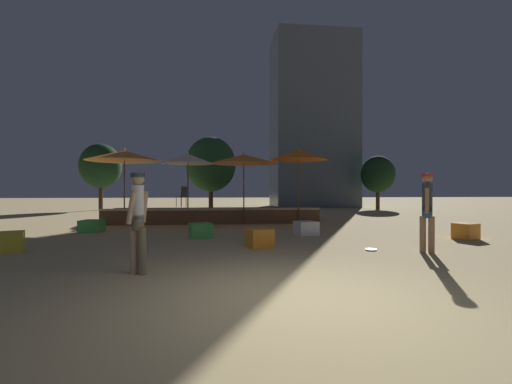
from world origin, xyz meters
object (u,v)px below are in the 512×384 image
at_px(bistro_chair_0, 183,195).
at_px(background_tree_0, 211,164).
at_px(patio_umbrella_1, 188,159).
at_px(frisbee_disc, 371,250).
at_px(background_tree_2, 378,174).
at_px(patio_umbrella_0, 124,156).
at_px(cube_seat_2, 92,226).
at_px(patio_umbrella_2, 298,155).
at_px(person_1, 427,208).
at_px(cube_seat_3, 259,238).
at_px(cube_seat_5, 11,242).
at_px(background_tree_1, 101,166).
at_px(bistro_chair_1, 137,195).
at_px(cube_seat_0, 306,228).
at_px(cube_seat_1, 201,230).
at_px(patio_umbrella_3, 244,159).
at_px(person_2, 138,217).
at_px(cube_seat_4, 466,231).

xyz_separation_m(bistro_chair_0, background_tree_0, (1.07, 6.27, 1.80)).
height_order(patio_umbrella_1, frisbee_disc, patio_umbrella_1).
height_order(bistro_chair_0, background_tree_2, background_tree_2).
relative_size(patio_umbrella_0, patio_umbrella_1, 1.04).
xyz_separation_m(patio_umbrella_0, cube_seat_2, (-0.46, -2.17, -2.55)).
relative_size(patio_umbrella_2, person_1, 1.80).
relative_size(cube_seat_2, person_1, 0.41).
xyz_separation_m(cube_seat_2, person_1, (8.77, -4.75, 0.80)).
xyz_separation_m(bistro_chair_0, background_tree_2, (13.39, 9.20, 1.38)).
xyz_separation_m(cube_seat_2, cube_seat_3, (5.18, -3.62, 0.03)).
distance_m(patio_umbrella_0, patio_umbrella_1, 2.48).
height_order(patio_umbrella_0, cube_seat_5, patio_umbrella_0).
bearing_deg(bistro_chair_0, background_tree_1, -108.94).
distance_m(bistro_chair_0, bistro_chair_1, 1.91).
bearing_deg(background_tree_0, cube_seat_0, -74.03).
relative_size(cube_seat_2, background_tree_1, 0.16).
bearing_deg(cube_seat_1, background_tree_2, 49.34).
height_order(patio_umbrella_3, person_2, patio_umbrella_3).
xyz_separation_m(person_2, background_tree_2, (13.12, 18.64, 1.64)).
distance_m(patio_umbrella_1, bistro_chair_0, 1.94).
height_order(patio_umbrella_0, cube_seat_4, patio_umbrella_0).
bearing_deg(patio_umbrella_3, patio_umbrella_2, 1.25).
height_order(patio_umbrella_0, bistro_chair_0, patio_umbrella_0).
bearing_deg(cube_seat_5, cube_seat_1, 25.68).
bearing_deg(patio_umbrella_3, person_1, -62.25).
height_order(patio_umbrella_2, cube_seat_5, patio_umbrella_2).
xyz_separation_m(patio_umbrella_1, bistro_chair_1, (-2.23, 1.00, -1.46)).
height_order(cube_seat_4, person_2, person_2).
distance_m(patio_umbrella_2, cube_seat_3, 6.69).
relative_size(cube_seat_2, cube_seat_5, 1.20).
distance_m(cube_seat_1, background_tree_2, 19.08).
height_order(cube_seat_0, person_1, person_1).
xyz_separation_m(cube_seat_4, person_2, (-8.25, -3.15, 0.71)).
bearing_deg(cube_seat_5, background_tree_0, 73.08).
distance_m(cube_seat_5, person_2, 4.07).
bearing_deg(patio_umbrella_3, cube_seat_4, -39.64).
distance_m(person_2, bistro_chair_0, 9.44).
relative_size(patio_umbrella_3, cube_seat_3, 4.22).
bearing_deg(background_tree_0, bistro_chair_1, -114.47).
xyz_separation_m(patio_umbrella_3, person_1, (3.57, -6.79, -1.65)).
bearing_deg(patio_umbrella_2, frisbee_disc, -88.15).
xyz_separation_m(patio_umbrella_0, person_2, (2.41, -8.19, -1.81)).
height_order(patio_umbrella_2, cube_seat_0, patio_umbrella_2).
bearing_deg(cube_seat_0, cube_seat_1, -175.51).
height_order(person_1, person_2, person_1).
distance_m(cube_seat_0, frisbee_disc, 2.94).
relative_size(cube_seat_0, bistro_chair_1, 0.81).
xyz_separation_m(cube_seat_0, frisbee_disc, (0.80, -2.82, -0.19)).
xyz_separation_m(cube_seat_2, background_tree_0, (3.68, 9.69, 2.80)).
height_order(patio_umbrella_1, person_1, patio_umbrella_1).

